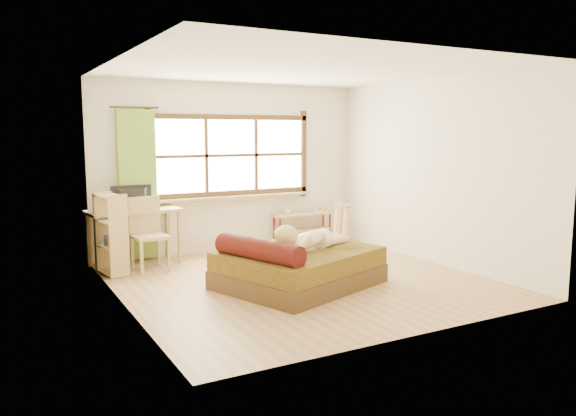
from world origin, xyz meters
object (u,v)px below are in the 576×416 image
woman (311,228)px  desk (134,217)px  pipe_shelf (303,221)px  kitten (243,245)px  bookshelf (111,234)px  chair (147,229)px  bed (297,267)px

woman → desk: 2.75m
woman → pipe_shelf: (1.22, 2.30, -0.34)m
woman → kitten: (-0.87, 0.15, -0.17)m
kitten → pipe_shelf: (2.09, 2.15, -0.17)m
woman → pipe_shelf: size_ratio=1.18×
kitten → bookshelf: bookshelf is taller
chair → bed: bearing=-56.6°
kitten → chair: chair is taller
woman → chair: bearing=112.0°
chair → bookshelf: bookshelf is taller
kitten → bookshelf: bearing=108.7°
woman → desk: (-1.69, 2.18, -0.03)m
desk → chair: chair is taller
pipe_shelf → bookshelf: bookshelf is taller
kitten → desk: 2.19m
pipe_shelf → chair: bearing=-170.9°
desk → woman: bearing=-56.9°
bed → desk: size_ratio=1.65×
chair → pipe_shelf: 2.86m
kitten → pipe_shelf: bearing=26.6°
bed → chair: size_ratio=2.17×
kitten → pipe_shelf: 3.00m
kitten → desk: bearing=92.7°
bed → pipe_shelf: bearing=38.8°
kitten → bed: bearing=-28.9°
desk → chair: (0.09, -0.36, -0.14)m
kitten → desk: (-0.82, 2.03, 0.14)m
bed → kitten: bearing=151.1°
bed → kitten: 0.76m
chair → woman: bearing=-53.5°
desk → bookshelf: (-0.42, -0.44, -0.14)m
bed → woman: size_ratio=1.73×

